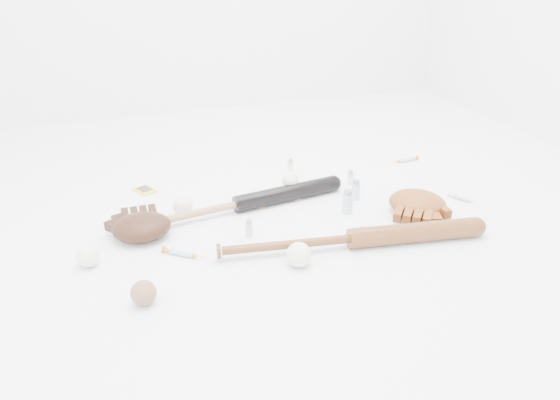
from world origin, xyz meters
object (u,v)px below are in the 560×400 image
object	(u,v)px
bat_dark	(238,204)
bat_wood	(352,239)
glove_dark	(142,227)
pedestal	(290,192)

from	to	relation	value
bat_dark	bat_wood	bearing A→B (deg)	-60.17
bat_dark	bat_wood	size ratio (longest dim) A/B	0.94
bat_wood	glove_dark	distance (m)	0.71
bat_dark	glove_dark	size ratio (longest dim) A/B	3.74
glove_dark	bat_dark	bearing A→B (deg)	13.47
pedestal	bat_dark	bearing A→B (deg)	-164.41
glove_dark	pedestal	xyz separation A→B (m)	(0.59, 0.15, -0.02)
bat_dark	glove_dark	world-z (taller)	glove_dark
bat_dark	bat_wood	xyz separation A→B (m)	(0.29, -0.37, 0.00)
bat_wood	pedestal	xyz separation A→B (m)	(-0.06, 0.44, -0.01)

